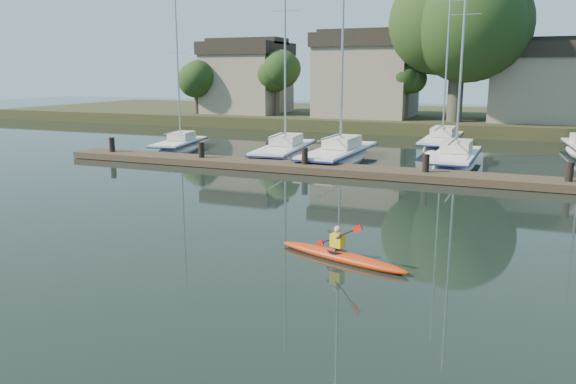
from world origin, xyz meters
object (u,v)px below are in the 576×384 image
at_px(dock, 363,171).
at_px(sailboat_3, 454,168).
at_px(sailboat_0, 180,152).
at_px(kayak, 341,254).
at_px(sailboat_6, 441,148).
at_px(sailboat_1, 284,160).
at_px(sailboat_2, 339,164).

bearing_deg(dock, sailboat_3, 52.83).
bearing_deg(sailboat_3, sailboat_0, -178.18).
distance_m(kayak, sailboat_0, 23.70).
height_order(kayak, sailboat_3, sailboat_3).
height_order(kayak, sailboat_0, sailboat_0).
bearing_deg(sailboat_3, dock, -125.92).
relative_size(sailboat_0, sailboat_3, 0.78).
height_order(kayak, sailboat_6, sailboat_6).
height_order(dock, sailboat_1, sailboat_1).
xyz_separation_m(kayak, dock, (-2.68, 12.44, 0.05)).
xyz_separation_m(sailboat_0, sailboat_3, (17.33, 0.17, -0.03)).
height_order(sailboat_2, sailboat_3, sailboat_2).
height_order(sailboat_1, sailboat_3, sailboat_1).
bearing_deg(sailboat_3, sailboat_6, 103.28).
distance_m(kayak, dock, 12.73).
height_order(dock, sailboat_0, sailboat_0).
height_order(sailboat_1, sailboat_2, sailboat_2).
relative_size(sailboat_1, sailboat_3, 1.06).
distance_m(sailboat_0, sailboat_6, 17.63).
distance_m(dock, sailboat_3, 6.31).
height_order(dock, sailboat_3, sailboat_3).
bearing_deg(sailboat_0, sailboat_6, 17.46).
bearing_deg(kayak, sailboat_1, 134.57).
distance_m(kayak, sailboat_3, 17.50).
distance_m(kayak, sailboat_2, 17.35).
distance_m(sailboat_3, sailboat_6, 8.17).
bearing_deg(kayak, sailboat_6, 108.70).
height_order(sailboat_0, sailboat_6, sailboat_6).
bearing_deg(sailboat_1, sailboat_6, 40.87).
bearing_deg(dock, sailboat_0, 160.30).
xyz_separation_m(sailboat_0, sailboat_1, (7.57, -0.46, -0.02)).
height_order(sailboat_0, sailboat_3, sailboat_3).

